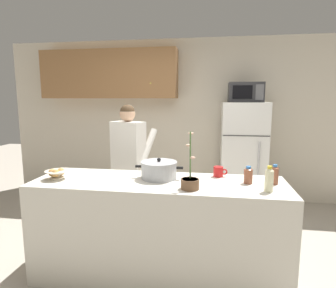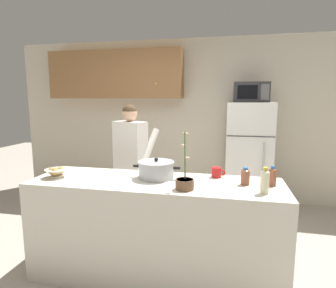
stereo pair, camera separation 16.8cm
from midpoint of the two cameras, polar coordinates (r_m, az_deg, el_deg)
ground_plane at (r=2.95m, az=-3.61°, el=-24.84°), size 14.00×14.00×0.00m
back_wall_unit at (r=4.71m, az=-1.20°, el=6.91°), size 6.00×0.48×2.60m
kitchen_island at (r=2.72m, az=-3.71°, el=-16.78°), size 2.26×0.68×0.92m
refrigerator at (r=4.34m, az=13.73°, el=-2.47°), size 0.64×0.68×1.60m
microwave at (r=4.24m, az=14.23°, el=10.03°), size 0.48×0.37×0.28m
person_near_pot at (r=3.49m, az=-9.26°, el=-2.08°), size 0.58×0.54×1.58m
cooking_pot at (r=2.63m, az=-3.66°, el=-5.23°), size 0.45×0.34×0.19m
coffee_mug at (r=2.71m, az=8.41°, el=-5.54°), size 0.13×0.09×0.10m
bread_bowl at (r=2.82m, az=-23.11°, el=-5.55°), size 0.21×0.21×0.10m
bottle_near_edge at (r=2.58m, az=18.96°, el=-5.85°), size 0.06×0.06×0.17m
bottle_mid_counter at (r=2.54m, az=14.04°, el=-6.09°), size 0.07×0.07×0.15m
bottle_far_corner at (r=2.35m, az=17.77°, el=-6.79°), size 0.07×0.07×0.21m
potted_orchid at (r=2.32m, az=2.37°, el=-7.59°), size 0.15×0.15×0.48m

